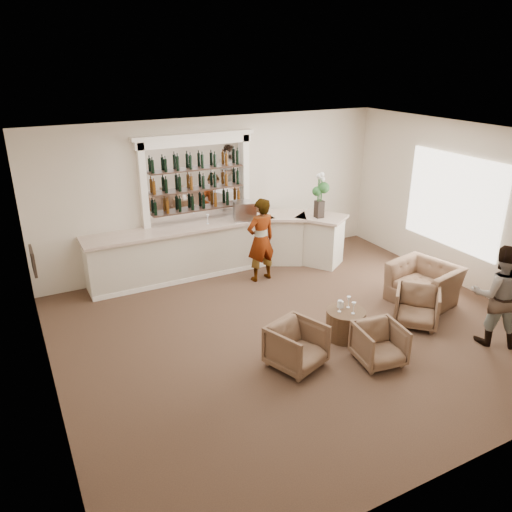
{
  "coord_description": "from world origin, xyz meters",
  "views": [
    {
      "loc": [
        -4.18,
        -6.39,
        4.5
      ],
      "look_at": [
        -0.39,
        0.9,
        1.16
      ],
      "focal_mm": 35.0,
      "sensor_mm": 36.0,
      "label": 1
    }
  ],
  "objects_px": {
    "bar_counter": "(221,247)",
    "armchair_center": "(379,344)",
    "sommelier": "(261,240)",
    "cocktail_table": "(345,324)",
    "armchair_far": "(424,283)",
    "armchair_right": "(417,307)",
    "armchair_left": "(297,346)",
    "flower_vase": "(320,192)",
    "guest": "(498,295)",
    "espresso_machine": "(245,211)"
  },
  "relations": [
    {
      "from": "sommelier",
      "to": "armchair_right",
      "type": "relative_size",
      "value": 2.36
    },
    {
      "from": "cocktail_table",
      "to": "sommelier",
      "type": "xyz_separation_m",
      "value": [
        -0.17,
        2.75,
        0.65
      ]
    },
    {
      "from": "armchair_far",
      "to": "guest",
      "type": "bearing_deg",
      "value": -15.44
    },
    {
      "from": "flower_vase",
      "to": "armchair_far",
      "type": "bearing_deg",
      "value": -72.06
    },
    {
      "from": "bar_counter",
      "to": "armchair_right",
      "type": "bearing_deg",
      "value": -60.31
    },
    {
      "from": "armchair_center",
      "to": "flower_vase",
      "type": "xyz_separation_m",
      "value": [
        1.34,
        3.71,
        1.39
      ]
    },
    {
      "from": "sommelier",
      "to": "espresso_machine",
      "type": "relative_size",
      "value": 3.86
    },
    {
      "from": "cocktail_table",
      "to": "armchair_left",
      "type": "relative_size",
      "value": 0.85
    },
    {
      "from": "armchair_center",
      "to": "flower_vase",
      "type": "bearing_deg",
      "value": 78.6
    },
    {
      "from": "guest",
      "to": "armchair_far",
      "type": "height_order",
      "value": "guest"
    },
    {
      "from": "cocktail_table",
      "to": "armchair_left",
      "type": "xyz_separation_m",
      "value": [
        -1.19,
        -0.35,
        0.1
      ]
    },
    {
      "from": "armchair_left",
      "to": "espresso_machine",
      "type": "xyz_separation_m",
      "value": [
        1.0,
        3.81,
        0.99
      ]
    },
    {
      "from": "cocktail_table",
      "to": "sommelier",
      "type": "relative_size",
      "value": 0.37
    },
    {
      "from": "sommelier",
      "to": "armchair_right",
      "type": "xyz_separation_m",
      "value": [
        1.55,
        -2.98,
        -0.55
      ]
    },
    {
      "from": "armchair_left",
      "to": "flower_vase",
      "type": "height_order",
      "value": "flower_vase"
    },
    {
      "from": "sommelier",
      "to": "armchair_far",
      "type": "xyz_separation_m",
      "value": [
        2.32,
        -2.37,
        -0.52
      ]
    },
    {
      "from": "sommelier",
      "to": "armchair_center",
      "type": "distance_m",
      "value": 3.65
    },
    {
      "from": "armchair_right",
      "to": "armchair_far",
      "type": "relative_size",
      "value": 0.65
    },
    {
      "from": "armchair_left",
      "to": "flower_vase",
      "type": "bearing_deg",
      "value": 31.69
    },
    {
      "from": "cocktail_table",
      "to": "armchair_far",
      "type": "bearing_deg",
      "value": 9.97
    },
    {
      "from": "bar_counter",
      "to": "armchair_far",
      "type": "distance_m",
      "value": 4.28
    },
    {
      "from": "sommelier",
      "to": "armchair_left",
      "type": "relative_size",
      "value": 2.31
    },
    {
      "from": "armchair_left",
      "to": "armchair_far",
      "type": "bearing_deg",
      "value": -7.69
    },
    {
      "from": "armchair_far",
      "to": "flower_vase",
      "type": "distance_m",
      "value": 2.92
    },
    {
      "from": "armchair_left",
      "to": "armchair_right",
      "type": "relative_size",
      "value": 1.02
    },
    {
      "from": "sommelier",
      "to": "armchair_far",
      "type": "bearing_deg",
      "value": 129.24
    },
    {
      "from": "guest",
      "to": "espresso_machine",
      "type": "bearing_deg",
      "value": -25.89
    },
    {
      "from": "cocktail_table",
      "to": "armchair_center",
      "type": "distance_m",
      "value": 0.86
    },
    {
      "from": "espresso_machine",
      "to": "flower_vase",
      "type": "relative_size",
      "value": 0.46
    },
    {
      "from": "armchair_left",
      "to": "armchair_right",
      "type": "bearing_deg",
      "value": -17.3
    },
    {
      "from": "guest",
      "to": "armchair_far",
      "type": "bearing_deg",
      "value": -54.26
    },
    {
      "from": "cocktail_table",
      "to": "flower_vase",
      "type": "distance_m",
      "value": 3.48
    },
    {
      "from": "bar_counter",
      "to": "armchair_center",
      "type": "distance_m",
      "value": 4.44
    },
    {
      "from": "guest",
      "to": "armchair_right",
      "type": "xyz_separation_m",
      "value": [
        -0.68,
        1.02,
        -0.52
      ]
    },
    {
      "from": "armchair_left",
      "to": "armchair_far",
      "type": "xyz_separation_m",
      "value": [
        3.34,
        0.72,
        0.03
      ]
    },
    {
      "from": "cocktail_table",
      "to": "armchair_right",
      "type": "height_order",
      "value": "armchair_right"
    },
    {
      "from": "espresso_machine",
      "to": "flower_vase",
      "type": "distance_m",
      "value": 1.69
    },
    {
      "from": "bar_counter",
      "to": "sommelier",
      "type": "bearing_deg",
      "value": -52.89
    },
    {
      "from": "bar_counter",
      "to": "sommelier",
      "type": "xyz_separation_m",
      "value": [
        0.58,
        -0.77,
        0.32
      ]
    },
    {
      "from": "armchair_center",
      "to": "espresso_machine",
      "type": "xyz_separation_m",
      "value": [
        -0.19,
        4.32,
        1.02
      ]
    },
    {
      "from": "espresso_machine",
      "to": "armchair_far",
      "type": "bearing_deg",
      "value": -36.13
    },
    {
      "from": "guest",
      "to": "espresso_machine",
      "type": "distance_m",
      "value": 5.25
    },
    {
      "from": "sommelier",
      "to": "espresso_machine",
      "type": "distance_m",
      "value": 0.84
    },
    {
      "from": "cocktail_table",
      "to": "armchair_left",
      "type": "height_order",
      "value": "armchair_left"
    },
    {
      "from": "bar_counter",
      "to": "armchair_far",
      "type": "xyz_separation_m",
      "value": [
        2.9,
        -3.14,
        -0.19
      ]
    },
    {
      "from": "armchair_right",
      "to": "cocktail_table",
      "type": "bearing_deg",
      "value": -143.19
    },
    {
      "from": "armchair_center",
      "to": "espresso_machine",
      "type": "distance_m",
      "value": 4.44
    },
    {
      "from": "armchair_far",
      "to": "armchair_right",
      "type": "bearing_deg",
      "value": -64.22
    },
    {
      "from": "cocktail_table",
      "to": "armchair_center",
      "type": "relative_size",
      "value": 0.93
    },
    {
      "from": "sommelier",
      "to": "armchair_center",
      "type": "xyz_separation_m",
      "value": [
        0.17,
        -3.6,
        -0.58
      ]
    }
  ]
}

